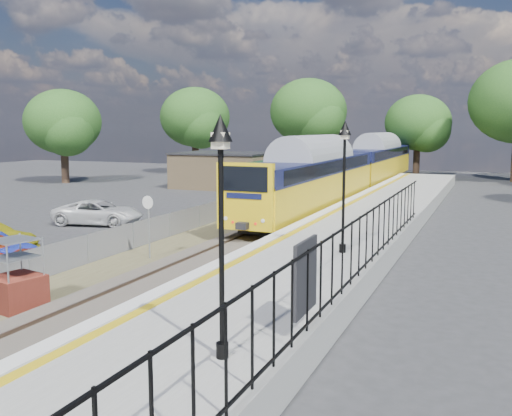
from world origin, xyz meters
The scene contains 14 objects.
ground centered at (0.00, 0.00, 0.00)m, with size 120.00×120.00×0.00m, color #2D2D30.
track_bed centered at (-0.47, 9.67, 0.09)m, with size 5.90×80.00×0.29m.
platform centered at (4.20, 8.00, 0.45)m, with size 5.00×70.00×0.90m, color gray.
platform_edge centered at (2.14, 8.00, 0.90)m, with size 0.90×70.00×0.01m.
victorian_lamp_south centered at (5.50, -4.00, 4.30)m, with size 0.44×0.44×4.60m.
victorian_lamp_north centered at (5.30, 6.00, 4.30)m, with size 0.44×0.44×4.60m.
palisade_fence centered at (6.55, 2.24, 1.84)m, with size 0.12×26.00×2.00m.
wire_fence centered at (-4.20, 12.00, 0.60)m, with size 0.06×52.00×1.20m.
outbuilding centered at (-10.91, 31.21, 1.52)m, with size 10.80×10.10×3.12m.
tree_line centered at (1.40, 42.00, 6.61)m, with size 56.80×43.80×11.88m.
train centered at (0.00, 29.88, 2.34)m, with size 2.82×40.83×3.51m.
brick_plinth centered at (-2.50, -1.25, 1.02)m, with size 1.56×1.56×2.13m.
speed_sign centered at (-2.50, 5.64, 1.74)m, with size 0.52×0.12×2.60m.
car_white centered at (-9.76, 11.73, 0.67)m, with size 2.22×4.81×1.34m, color silver.
Camera 1 is at (10.11, -13.31, 5.24)m, focal length 40.00 mm.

